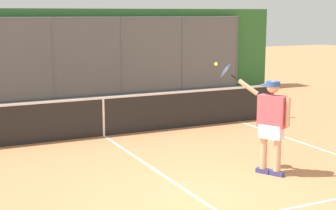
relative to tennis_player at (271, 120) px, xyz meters
name	(u,v)px	position (x,y,z in m)	size (l,w,h in m)	color
ground_plane	(199,199)	(1.79, 0.57, -1.03)	(60.00, 60.00, 0.00)	#C67A4C
fence_backdrop	(49,56)	(1.79, -9.80, 0.49)	(17.11, 1.37, 3.08)	#565B60
tennis_net	(103,116)	(1.79, -4.18, -0.54)	(10.09, 0.09, 1.07)	#2D2D2D
tennis_player	(271,120)	(0.00, 0.00, 0.00)	(0.96, 1.17, 2.04)	navy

